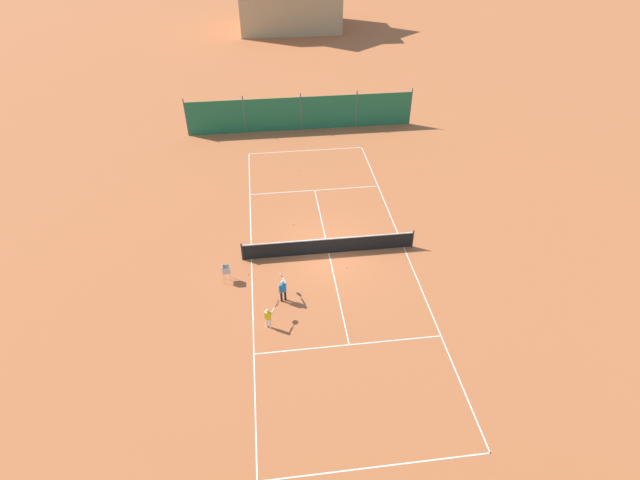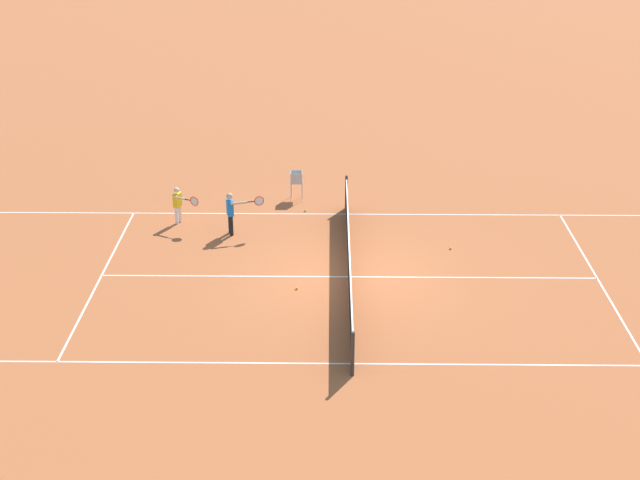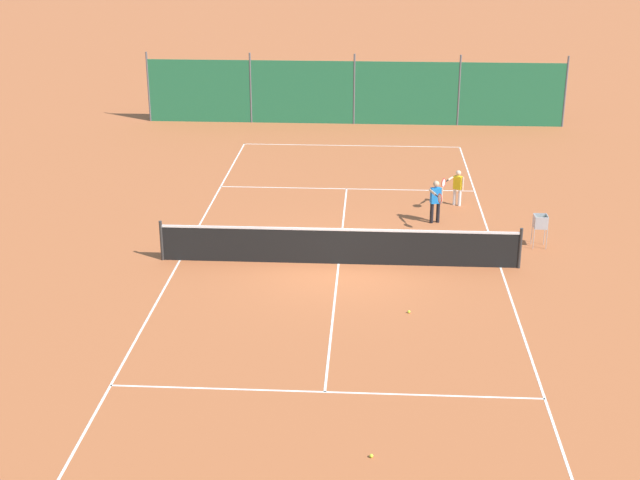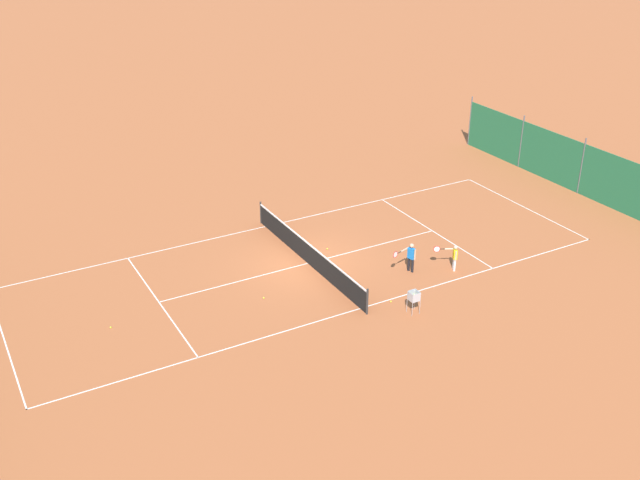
{
  "view_description": "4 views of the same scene",
  "coord_description": "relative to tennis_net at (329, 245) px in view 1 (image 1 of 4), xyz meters",
  "views": [
    {
      "loc": [
        -3.05,
        -20.52,
        16.65
      ],
      "look_at": [
        -0.56,
        -0.69,
        1.44
      ],
      "focal_mm": 28.0,
      "sensor_mm": 36.0,
      "label": 1
    },
    {
      "loc": [
        20.43,
        -0.49,
        10.54
      ],
      "look_at": [
        0.32,
        -0.74,
        1.19
      ],
      "focal_mm": 50.0,
      "sensor_mm": 36.0,
      "label": 2
    },
    {
      "loc": [
        -0.79,
        21.04,
        8.61
      ],
      "look_at": [
        0.39,
        1.47,
        1.2
      ],
      "focal_mm": 50.0,
      "sensor_mm": 36.0,
      "label": 3
    },
    {
      "loc": [
        -24.14,
        12.94,
        14.6
      ],
      "look_at": [
        -0.69,
        -0.18,
        1.33
      ],
      "focal_mm": 42.0,
      "sensor_mm": 36.0,
      "label": 4
    }
  ],
  "objects": [
    {
      "name": "ball_hopper",
      "position": [
        -5.29,
        -1.54,
        0.16
      ],
      "size": [
        0.36,
        0.36,
        0.89
      ],
      "color": "#B7B7BC",
      "rests_on": "ground"
    },
    {
      "name": "windscreen_fence_far",
      "position": [
        -0.0,
        15.5,
        0.81
      ],
      "size": [
        17.28,
        0.08,
        2.9
      ],
      "color": "#236B42",
      "rests_on": "ground"
    },
    {
      "name": "court_line_markings",
      "position": [
        0.0,
        0.0,
        -0.5
      ],
      "size": [
        8.25,
        23.85,
        0.01
      ],
      "color": "white",
      "rests_on": "ground"
    },
    {
      "name": "player_far_service",
      "position": [
        -3.37,
        -4.88,
        0.15
      ],
      "size": [
        0.72,
        0.82,
        1.11
      ],
      "color": "white",
      "rests_on": "ground"
    },
    {
      "name": "tennis_net",
      "position": [
        0.0,
        0.0,
        0.0
      ],
      "size": [
        9.18,
        0.08,
        1.06
      ],
      "color": "#2D2D2D",
      "rests_on": "ground"
    },
    {
      "name": "tennis_ball_alley_right",
      "position": [
        -0.89,
        8.47,
        -0.47
      ],
      "size": [
        0.07,
        0.07,
        0.07
      ],
      "primitive_type": "sphere",
      "color": "#CCE033",
      "rests_on": "ground"
    },
    {
      "name": "tennis_ball_near_corner",
      "position": [
        -1.7,
        2.83,
        -0.47
      ],
      "size": [
        0.07,
        0.07,
        0.07
      ],
      "primitive_type": "sphere",
      "color": "#CCE033",
      "rests_on": "ground"
    },
    {
      "name": "tennis_ball_by_net_left",
      "position": [
        -4.28,
        -1.24,
        -0.47
      ],
      "size": [
        0.07,
        0.07,
        0.07
      ],
      "primitive_type": "sphere",
      "color": "#CCE033",
      "rests_on": "ground"
    },
    {
      "name": "ground_plane",
      "position": [
        0.0,
        0.0,
        -0.5
      ],
      "size": [
        600.0,
        600.0,
        0.0
      ],
      "primitive_type": "plane",
      "color": "#B25B33"
    },
    {
      "name": "player_far_baseline",
      "position": [
        -2.64,
        -3.26,
        0.23
      ],
      "size": [
        0.41,
        1.08,
        1.25
      ],
      "color": "black",
      "rests_on": "ground"
    },
    {
      "name": "tennis_ball_service_box",
      "position": [
        0.7,
        -1.31,
        -0.47
      ],
      "size": [
        0.07,
        0.07,
        0.07
      ],
      "primitive_type": "sphere",
      "color": "#CCE033",
      "rests_on": "ground"
    }
  ]
}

